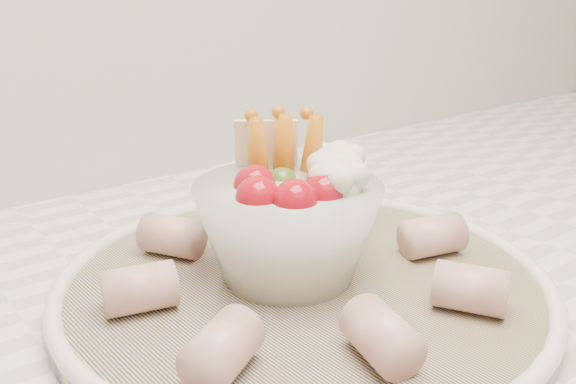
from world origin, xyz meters
TOP-DOWN VIEW (x-y plane):
  - serving_platter at (0.11, 1.43)m, footprint 0.36×0.36m
  - veggie_bowl at (0.11, 1.44)m, footprint 0.13×0.13m
  - cured_meat_rolls at (0.11, 1.43)m, footprint 0.27×0.28m

SIDE VIEW (x-z plane):
  - serving_platter at x=0.11m, z-range 0.92..0.94m
  - cured_meat_rolls at x=0.11m, z-range 0.94..0.97m
  - veggie_bowl at x=0.11m, z-range 0.92..1.03m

